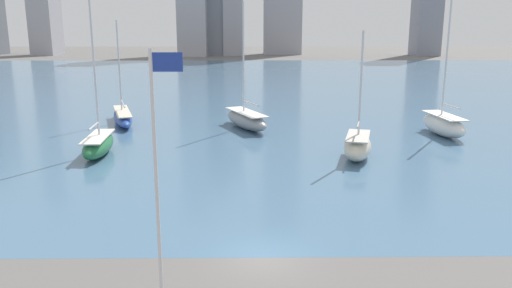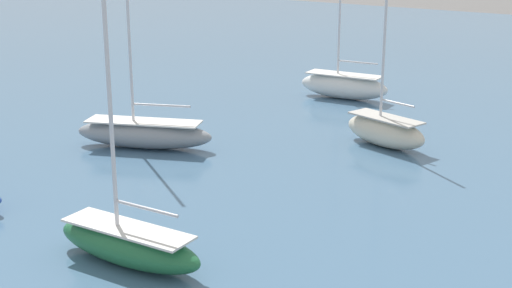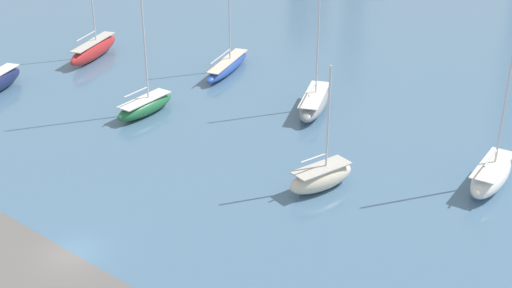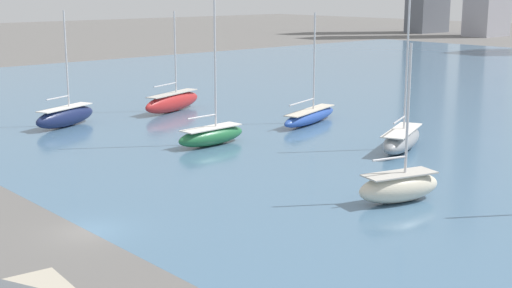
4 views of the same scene
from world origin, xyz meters
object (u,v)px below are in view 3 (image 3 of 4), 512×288
(sailboat_green, at_px, (145,105))
(sailboat_cream, at_px, (321,177))
(sailboat_red, at_px, (94,50))
(sailboat_blue, at_px, (227,66))
(sailboat_gray, at_px, (314,102))
(sailboat_white, at_px, (491,175))

(sailboat_green, distance_m, sailboat_cream, 22.26)
(sailboat_red, relative_size, sailboat_blue, 0.99)
(sailboat_gray, relative_size, sailboat_green, 0.81)
(sailboat_blue, bearing_deg, sailboat_cream, -51.27)
(sailboat_gray, xyz_separation_m, sailboat_cream, (9.47, -12.73, 0.07))
(sailboat_green, bearing_deg, sailboat_cream, -7.31)
(sailboat_gray, bearing_deg, sailboat_blue, 144.46)
(sailboat_green, relative_size, sailboat_red, 1.44)
(sailboat_gray, bearing_deg, sailboat_cream, -77.20)
(sailboat_white, height_order, sailboat_cream, sailboat_white)
(sailboat_gray, xyz_separation_m, sailboat_green, (-12.74, -11.33, 0.00))
(sailboat_white, xyz_separation_m, sailboat_blue, (-34.31, 6.75, -0.32))
(sailboat_white, relative_size, sailboat_cream, 1.33)
(sailboat_blue, bearing_deg, sailboat_white, -28.89)
(sailboat_green, xyz_separation_m, sailboat_cream, (22.21, -1.40, 0.06))
(sailboat_gray, bearing_deg, sailboat_green, -162.19)
(sailboat_red, bearing_deg, sailboat_green, -44.49)
(sailboat_green, bearing_deg, sailboat_gray, 37.96)
(sailboat_green, relative_size, sailboat_white, 1.17)
(sailboat_green, bearing_deg, sailboat_blue, 92.08)
(sailboat_cream, bearing_deg, sailboat_blue, 161.48)
(sailboat_cream, height_order, sailboat_blue, sailboat_blue)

